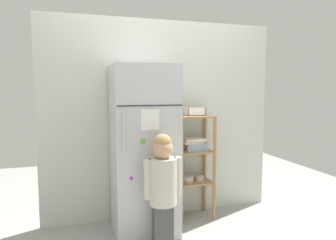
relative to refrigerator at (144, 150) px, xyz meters
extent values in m
plane|color=#999993|center=(0.27, -0.02, -0.80)|extent=(6.00, 6.00, 0.00)
cube|color=silver|center=(0.27, 0.32, 0.25)|extent=(2.52, 0.03, 2.10)
cube|color=silver|center=(0.00, 0.00, 0.00)|extent=(0.58, 0.58, 1.60)
cube|color=black|center=(0.00, -0.29, 0.44)|extent=(0.57, 0.01, 0.01)
cylinder|color=silver|center=(-0.23, -0.32, 0.22)|extent=(0.02, 0.02, 0.33)
cube|color=white|center=(0.00, -0.30, 0.32)|extent=(0.16, 0.01, 0.18)
cube|color=#4BC82C|center=(-0.07, -0.30, 0.13)|extent=(0.04, 0.01, 0.04)
cube|color=gold|center=(0.19, -0.30, -0.29)|extent=(0.03, 0.01, 0.03)
cube|color=purple|center=(-0.17, -0.30, -0.18)|extent=(0.03, 0.01, 0.02)
cube|color=orange|center=(0.07, -0.30, -0.04)|extent=(0.03, 0.01, 0.03)
cube|color=#494D48|center=(0.07, -0.42, -0.59)|extent=(0.17, 0.10, 0.41)
cylinder|color=beige|center=(0.07, -0.42, -0.19)|extent=(0.24, 0.24, 0.39)
sphere|color=beige|center=(0.07, -0.35, 0.00)|extent=(0.10, 0.10, 0.10)
sphere|color=tan|center=(0.07, -0.42, 0.09)|extent=(0.18, 0.18, 0.18)
sphere|color=tan|center=(0.07, -0.42, 0.14)|extent=(0.15, 0.15, 0.15)
cylinder|color=beige|center=(-0.06, -0.42, -0.16)|extent=(0.07, 0.07, 0.33)
cylinder|color=beige|center=(0.20, -0.42, -0.16)|extent=(0.07, 0.07, 0.33)
cylinder|color=#9E7247|center=(0.40, 0.03, -0.25)|extent=(0.04, 0.04, 1.10)
cylinder|color=#9E7247|center=(0.76, 0.03, -0.25)|extent=(0.04, 0.04, 1.10)
cylinder|color=#9E7247|center=(0.40, 0.27, -0.25)|extent=(0.04, 0.04, 1.10)
cylinder|color=#9E7247|center=(0.76, 0.27, -0.25)|extent=(0.04, 0.04, 1.10)
cube|color=#9E7247|center=(0.58, 0.15, 0.29)|extent=(0.38, 0.27, 0.02)
cube|color=#9E7247|center=(0.58, 0.15, -0.08)|extent=(0.38, 0.27, 0.02)
cube|color=#9E7247|center=(0.58, 0.15, -0.41)|extent=(0.38, 0.27, 0.02)
cube|color=#99B2C6|center=(0.59, 0.15, -0.05)|extent=(0.23, 0.17, 0.03)
cube|color=#99B2C6|center=(0.59, 0.16, -0.01)|extent=(0.22, 0.16, 0.04)
cube|color=#C6AD8E|center=(0.55, 0.15, 0.02)|extent=(0.22, 0.16, 0.03)
cube|color=silver|center=(0.59, 0.16, 0.05)|extent=(0.23, 0.17, 0.03)
cylinder|color=beige|center=(0.51, 0.15, -0.37)|extent=(0.13, 0.13, 0.06)
cylinder|color=beige|center=(0.65, 0.15, -0.38)|extent=(0.09, 0.09, 0.05)
cube|color=white|center=(0.58, 0.17, 0.31)|extent=(0.20, 0.15, 0.01)
cube|color=white|center=(0.58, 0.09, 0.34)|extent=(0.20, 0.01, 0.08)
cube|color=white|center=(0.58, 0.24, 0.34)|extent=(0.20, 0.01, 0.08)
cube|color=white|center=(0.49, 0.17, 0.34)|extent=(0.01, 0.15, 0.08)
cube|color=white|center=(0.68, 0.17, 0.34)|extent=(0.01, 0.15, 0.08)
sphere|color=#AA2D25|center=(0.61, 0.15, 0.34)|extent=(0.07, 0.07, 0.07)
sphere|color=#C13C1E|center=(0.55, 0.15, 0.35)|extent=(0.08, 0.08, 0.08)
camera|label=1|loc=(-0.60, -2.81, 0.57)|focal=32.50mm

